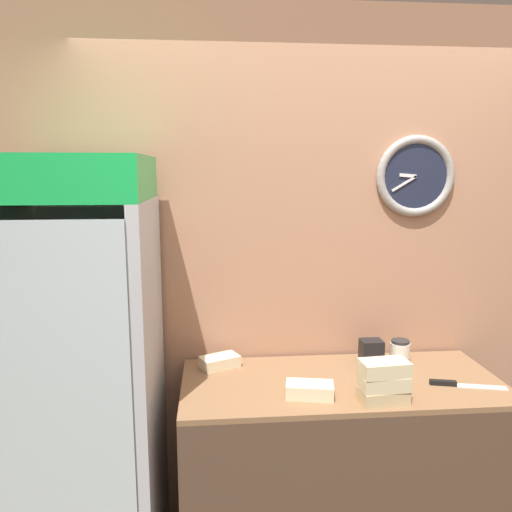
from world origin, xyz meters
TOP-DOWN VIEW (x-y plane):
  - wall_back at (0.00, 1.25)m, footprint 5.20×0.10m
  - prep_counter at (0.00, 0.87)m, footprint 1.50×0.65m
  - beverage_cooler at (-1.17, 0.89)m, footprint 0.62×0.71m
  - sandwich_stack_bottom at (0.12, 0.63)m, footprint 0.21×0.13m
  - sandwich_stack_middle at (0.12, 0.63)m, footprint 0.21×0.13m
  - sandwich_stack_top at (0.12, 0.63)m, footprint 0.21×0.13m
  - sandwich_flat_left at (-0.18, 0.71)m, footprint 0.22×0.15m
  - sandwich_flat_right at (-0.57, 1.09)m, footprint 0.22×0.18m
  - chefs_knife at (0.51, 0.76)m, footprint 0.34×0.11m
  - condiment_jar at (0.36, 1.07)m, footprint 0.10×0.10m
  - napkin_dispenser at (0.21, 1.07)m, footprint 0.11×0.09m

SIDE VIEW (x-z plane):
  - prep_counter at x=0.00m, z-range 0.00..0.92m
  - chefs_knife at x=0.51m, z-range 0.92..0.94m
  - sandwich_flat_right at x=-0.57m, z-range 0.92..0.98m
  - sandwich_flat_left at x=-0.18m, z-range 0.92..0.98m
  - sandwich_stack_bottom at x=0.12m, z-range 0.92..0.98m
  - condiment_jar at x=0.36m, z-range 0.92..1.04m
  - napkin_dispenser at x=0.21m, z-range 0.92..1.04m
  - sandwich_stack_middle at x=0.12m, z-range 0.98..1.05m
  - beverage_cooler at x=-1.17m, z-range 0.08..2.03m
  - sandwich_stack_top at x=0.12m, z-range 1.05..1.11m
  - wall_back at x=0.00m, z-range 0.01..2.71m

